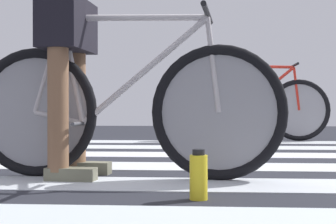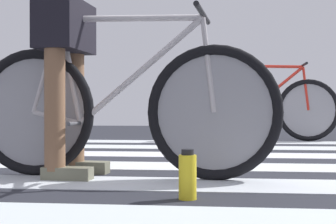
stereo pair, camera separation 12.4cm
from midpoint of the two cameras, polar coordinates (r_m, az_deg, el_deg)
The scene contains 6 objects.
ground at distance 3.48m, azimuth 1.74°, elevation -5.99°, with size 18.00×14.00×0.02m.
crosswalk_markings at distance 3.58m, azimuth 1.18°, elevation -5.61°, with size 5.35×4.25×0.00m.
bicycle_1_of_2 at distance 2.65m, azimuth -4.36°, elevation 0.56°, with size 1.73×0.52×0.93m.
cyclist_1_of_2 at distance 2.76m, azimuth -10.61°, elevation 5.65°, with size 0.34×0.43×0.98m.
bicycle_2_of_2 at distance 5.78m, azimuth 11.68°, elevation 0.48°, with size 1.74×0.52×0.93m.
water_bottle at distance 2.04m, azimuth 4.05°, elevation -7.47°, with size 0.07×0.07×0.21m.
Camera 2 is at (0.32, -3.45, 0.40)m, focal length 52.07 mm.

